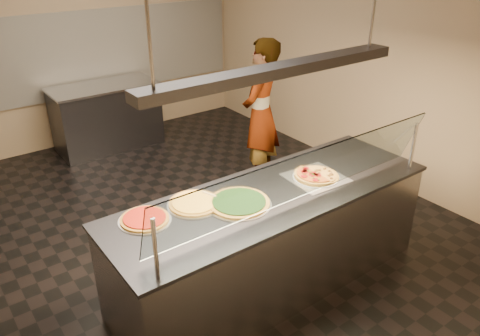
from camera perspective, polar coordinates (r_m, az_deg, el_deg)
ground at (r=5.20m, az=-5.64°, el=-6.75°), size 5.00×6.00×0.02m
wall_back at (r=7.25m, az=-19.12°, el=14.55°), size 5.00×0.02×3.00m
wall_right at (r=6.16m, az=14.60°, el=13.21°), size 0.02×6.00×3.00m
tile_band at (r=7.26m, az=-18.80°, el=12.98°), size 4.90×0.02×1.20m
serving_counter at (r=4.11m, az=3.91°, el=-8.63°), size 2.88×0.94×0.93m
sneeze_guard at (r=3.51m, az=7.89°, el=-0.98°), size 2.64×0.18×0.54m
perforated_tray at (r=4.14m, az=9.20°, el=-1.10°), size 0.49×0.49×0.01m
half_pizza_pepperoni at (r=4.07m, az=8.30°, el=-1.09°), size 0.21×0.39×0.05m
half_pizza_sausage at (r=4.19m, az=10.17°, el=-0.50°), size 0.21×0.39×0.04m
pizza_spinach at (r=3.69m, az=-0.19°, el=-4.18°), size 0.52×0.52×0.03m
pizza_cheese at (r=3.70m, az=-5.61°, el=-4.24°), size 0.43×0.43×0.03m
pizza_tomato at (r=3.56m, az=-11.57°, el=-6.07°), size 0.39×0.39×0.03m
pizza_spatula at (r=3.78m, az=-2.92°, el=-3.15°), size 0.23×0.22×0.02m
prep_table at (r=7.12m, az=-15.92°, el=6.10°), size 1.49×0.74×0.93m
worker at (r=5.66m, az=2.54°, el=6.58°), size 0.79×0.70×1.81m
heat_lamp_housing at (r=3.48m, az=4.67°, el=11.78°), size 2.30×0.18×0.08m
lamp_rod_left at (r=2.83m, az=-11.36°, el=19.24°), size 0.02×0.02×1.01m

